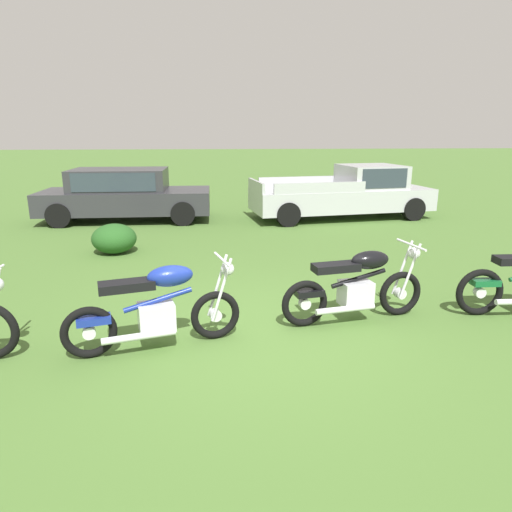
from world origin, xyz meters
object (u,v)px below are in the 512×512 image
object	(u,v)px
motorcycle_blue	(157,308)
pickup_truck_silver	(350,192)
motorcycle_black	(357,286)
shrub_low	(114,239)
car_charcoal	(124,192)

from	to	relation	value
motorcycle_blue	pickup_truck_silver	world-z (taller)	pickup_truck_silver
motorcycle_black	pickup_truck_silver	world-z (taller)	pickup_truck_silver
motorcycle_blue	shrub_low	size ratio (longest dim) A/B	2.21
motorcycle_black	shrub_low	xyz separation A→B (m)	(-3.91, 3.80, -0.17)
motorcycle_black	car_charcoal	xyz separation A→B (m)	(-4.37, 7.40, 0.32)
motorcycle_black	shrub_low	world-z (taller)	motorcycle_black
car_charcoal	shrub_low	xyz separation A→B (m)	(0.46, -3.60, -0.50)
motorcycle_black	shrub_low	bearing A→B (deg)	124.85
pickup_truck_silver	shrub_low	distance (m)	6.89
motorcycle_blue	shrub_low	xyz separation A→B (m)	(-1.41, 4.39, -0.18)
motorcycle_blue	shrub_low	distance (m)	4.61
car_charcoal	shrub_low	size ratio (longest dim) A/B	5.12
motorcycle_black	pickup_truck_silver	size ratio (longest dim) A/B	0.38
motorcycle_black	car_charcoal	world-z (taller)	car_charcoal
motorcycle_black	car_charcoal	bearing A→B (deg)	109.62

